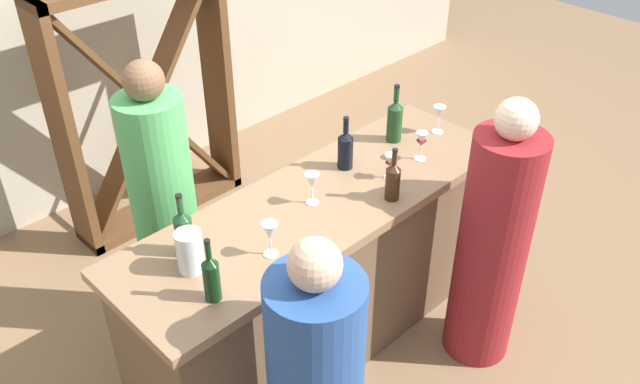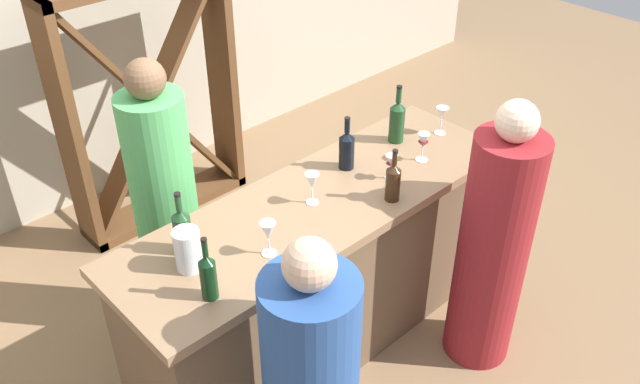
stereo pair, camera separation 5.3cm
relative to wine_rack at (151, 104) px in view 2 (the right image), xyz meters
name	(u,v)px [view 2 (the right image)]	position (x,y,z in m)	size (l,w,h in m)	color
ground_plane	(320,339)	(-0.06, -1.65, -0.83)	(12.00, 12.00, 0.00)	#846647
bar_counter	(320,275)	(-0.06, -1.65, -0.34)	(2.14, 0.68, 0.95)	brown
wine_rack	(151,104)	(0.00, 0.00, 0.00)	(1.19, 0.28, 1.65)	brown
wine_bottle_leftmost_dark_green	(208,275)	(-0.82, -1.83, 0.24)	(0.07, 0.07, 0.29)	black
wine_bottle_second_left_olive_green	(182,230)	(-0.74, -1.52, 0.24)	(0.08, 0.08, 0.30)	#193D1E
wine_bottle_center_amber_brown	(393,181)	(0.20, -1.88, 0.23)	(0.07, 0.07, 0.28)	#331E0F
wine_bottle_second_right_near_black	(347,149)	(0.24, -1.53, 0.24)	(0.08, 0.08, 0.29)	black
wine_bottle_rightmost_olive_green	(397,120)	(0.63, -1.52, 0.25)	(0.08, 0.08, 0.33)	#193D1E
wine_glass_near_left	(268,232)	(-0.49, -1.79, 0.25)	(0.07, 0.07, 0.17)	white
wine_glass_near_center	(391,163)	(0.33, -1.75, 0.22)	(0.06, 0.06, 0.14)	white
wine_glass_near_right	(423,142)	(0.58, -1.75, 0.24)	(0.06, 0.06, 0.16)	white
wine_glass_far_left	(312,182)	(-0.10, -1.64, 0.25)	(0.07, 0.07, 0.16)	white
wine_glass_far_center	(442,114)	(0.87, -1.64, 0.25)	(0.07, 0.07, 0.16)	white
water_pitcher	(188,250)	(-0.79, -1.63, 0.22)	(0.11, 0.11, 0.19)	silver
person_center_guest	(493,249)	(0.53, -2.27, -0.13)	(0.41, 0.41, 1.51)	maroon
person_right_guest	(167,213)	(-0.52, -0.98, -0.08)	(0.34, 0.34, 1.60)	#4CA559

